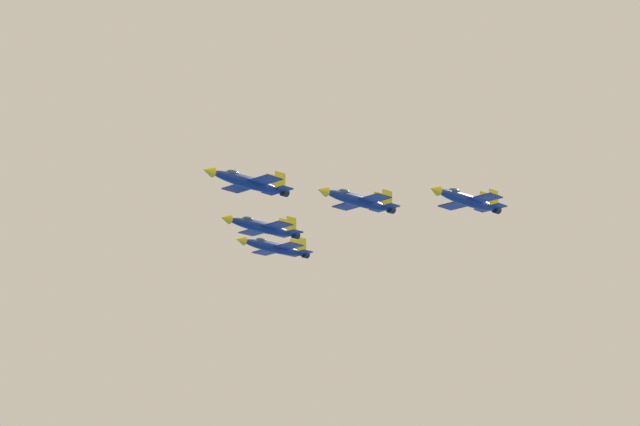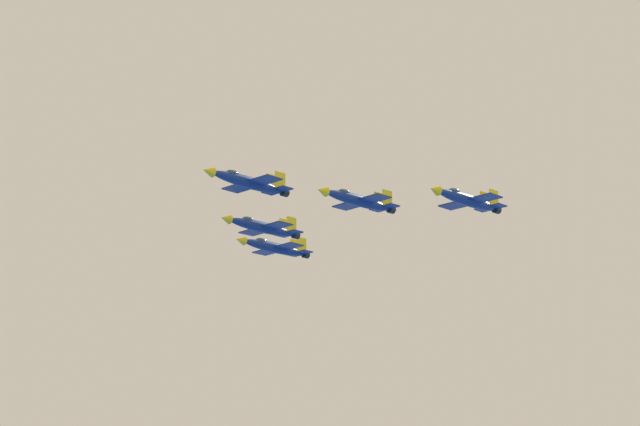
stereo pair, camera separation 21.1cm
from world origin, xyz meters
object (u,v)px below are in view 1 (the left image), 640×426
(jet_left_wingman, at_px, (358,200))
(jet_right_outer, at_px, (274,247))
(jet_right_wingman, at_px, (262,227))
(jet_left_outer, at_px, (467,200))
(jet_lead, at_px, (248,182))

(jet_left_wingman, bearing_deg, jet_right_outer, -110.27)
(jet_left_wingman, bearing_deg, jet_right_wingman, -88.86)
(jet_right_outer, bearing_deg, jet_left_outer, 91.02)
(jet_left_wingman, bearing_deg, jet_left_outer, 140.77)
(jet_lead, relative_size, jet_left_wingman, 1.03)
(jet_right_wingman, height_order, jet_right_outer, jet_right_outer)
(jet_left_outer, bearing_deg, jet_lead, -41.16)
(jet_lead, distance_m, jet_left_outer, 32.33)
(jet_lead, height_order, jet_right_wingman, jet_lead)
(jet_left_wingman, relative_size, jet_left_outer, 0.99)
(jet_right_wingman, xyz_separation_m, jet_left_outer, (-29.69, 15.89, 0.52))
(jet_lead, relative_size, jet_right_wingman, 1.01)
(jet_left_wingman, xyz_separation_m, jet_left_outer, (-16.13, -0.02, 0.44))
(jet_left_wingman, relative_size, jet_right_outer, 0.96)
(jet_lead, height_order, jet_left_outer, jet_lead)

